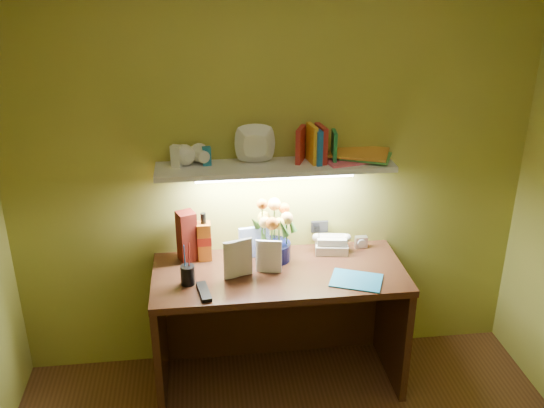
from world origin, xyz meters
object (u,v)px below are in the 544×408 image
(telephone, at_px, (332,243))
(whisky_bottle, at_px, (204,236))
(desk_clock, at_px, (361,242))
(desk, at_px, (279,328))
(flower_bouquet, at_px, (273,231))

(telephone, height_order, whisky_bottle, whisky_bottle)
(desk_clock, bearing_deg, telephone, -173.86)
(desk, relative_size, flower_bouquet, 3.94)
(desk, height_order, whisky_bottle, whisky_bottle)
(desk_clock, height_order, whisky_bottle, whisky_bottle)
(desk_clock, xyz_separation_m, whisky_bottle, (-0.93, -0.02, 0.11))
(flower_bouquet, relative_size, desk_clock, 4.91)
(desk, bearing_deg, whisky_bottle, 154.15)
(telephone, bearing_deg, whisky_bottle, -170.99)
(desk, relative_size, desk_clock, 19.37)
(desk_clock, bearing_deg, whisky_bottle, -179.98)
(flower_bouquet, height_order, whisky_bottle, flower_bouquet)
(desk, xyz_separation_m, desk_clock, (0.52, 0.22, 0.41))
(desk, bearing_deg, flower_bouquet, 96.35)
(telephone, xyz_separation_m, desk_clock, (0.19, 0.02, -0.02))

